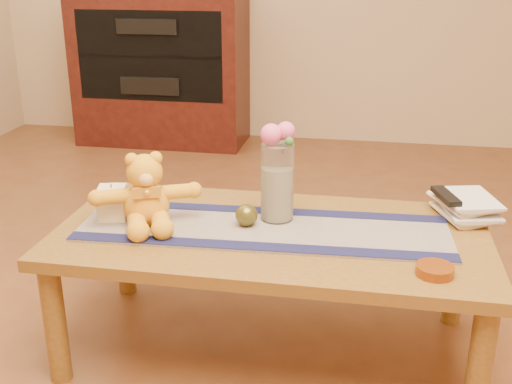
% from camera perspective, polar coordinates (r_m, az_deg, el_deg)
% --- Properties ---
extents(floor, '(5.50, 5.50, 0.00)m').
position_cam_1_polar(floor, '(2.26, 1.28, -13.98)').
color(floor, brown).
rests_on(floor, ground).
extents(coffee_table_top, '(1.40, 0.70, 0.04)m').
position_cam_1_polar(coffee_table_top, '(2.05, 1.38, -4.02)').
color(coffee_table_top, brown).
rests_on(coffee_table_top, floor).
extents(table_leg_fl, '(0.07, 0.07, 0.41)m').
position_cam_1_polar(table_leg_fl, '(2.10, -17.86, -11.34)').
color(table_leg_fl, brown).
rests_on(table_leg_fl, floor).
extents(table_leg_fr, '(0.07, 0.07, 0.41)m').
position_cam_1_polar(table_leg_fr, '(1.92, 19.72, -14.94)').
color(table_leg_fr, brown).
rests_on(table_leg_fr, floor).
extents(table_leg_bl, '(0.07, 0.07, 0.41)m').
position_cam_1_polar(table_leg_bl, '(2.56, -11.93, -4.79)').
color(table_leg_bl, brown).
rests_on(table_leg_bl, floor).
extents(table_leg_br, '(0.07, 0.07, 0.41)m').
position_cam_1_polar(table_leg_br, '(2.41, 17.78, -7.03)').
color(table_leg_br, brown).
rests_on(table_leg_br, floor).
extents(persian_runner, '(1.22, 0.41, 0.01)m').
position_cam_1_polar(persian_runner, '(2.04, 0.67, -3.36)').
color(persian_runner, '#201B4C').
rests_on(persian_runner, coffee_table_top).
extents(runner_border_near, '(1.20, 0.12, 0.00)m').
position_cam_1_polar(runner_border_near, '(1.91, 0.13, -4.97)').
color(runner_border_near, '#14153C').
rests_on(runner_border_near, persian_runner).
extents(runner_border_far, '(1.20, 0.12, 0.00)m').
position_cam_1_polar(runner_border_far, '(2.17, 1.15, -1.71)').
color(runner_border_far, '#14153C').
rests_on(runner_border_far, persian_runner).
extents(teddy_bear, '(0.42, 0.39, 0.23)m').
position_cam_1_polar(teddy_bear, '(2.07, -10.03, 0.17)').
color(teddy_bear, orange).
rests_on(teddy_bear, persian_runner).
extents(pillar_candle, '(0.11, 0.11, 0.11)m').
position_cam_1_polar(pillar_candle, '(2.15, -12.96, -0.96)').
color(pillar_candle, '#F7E2B6').
rests_on(pillar_candle, persian_runner).
extents(candle_wick, '(0.00, 0.00, 0.01)m').
position_cam_1_polar(candle_wick, '(2.13, -13.09, 0.56)').
color(candle_wick, black).
rests_on(candle_wick, pillar_candle).
extents(glass_vase, '(0.11, 0.11, 0.26)m').
position_cam_1_polar(glass_vase, '(2.06, 1.96, 0.90)').
color(glass_vase, silver).
rests_on(glass_vase, persian_runner).
extents(potpourri_fill, '(0.09, 0.09, 0.18)m').
position_cam_1_polar(potpourri_fill, '(2.08, 1.94, -0.11)').
color(potpourri_fill, beige).
rests_on(potpourri_fill, glass_vase).
extents(rose_left, '(0.07, 0.07, 0.07)m').
position_cam_1_polar(rose_left, '(2.01, 1.40, 5.28)').
color(rose_left, '#EC538D').
rests_on(rose_left, glass_vase).
extents(rose_right, '(0.06, 0.06, 0.06)m').
position_cam_1_polar(rose_right, '(2.01, 2.74, 5.60)').
color(rose_right, '#EC538D').
rests_on(rose_right, glass_vase).
extents(blue_flower_back, '(0.04, 0.04, 0.04)m').
position_cam_1_polar(blue_flower_back, '(2.05, 2.43, 5.37)').
color(blue_flower_back, '#48579E').
rests_on(blue_flower_back, glass_vase).
extents(blue_flower_side, '(0.04, 0.04, 0.04)m').
position_cam_1_polar(blue_flower_side, '(2.04, 1.25, 5.11)').
color(blue_flower_side, '#48579E').
rests_on(blue_flower_side, glass_vase).
extents(leaf_sprig, '(0.03, 0.03, 0.03)m').
position_cam_1_polar(leaf_sprig, '(2.00, 3.06, 4.65)').
color(leaf_sprig, '#33662D').
rests_on(leaf_sprig, glass_vase).
extents(bronze_ball, '(0.08, 0.08, 0.07)m').
position_cam_1_polar(bronze_ball, '(2.04, -0.88, -2.12)').
color(bronze_ball, '#514B1B').
rests_on(bronze_ball, persian_runner).
extents(book_bottom, '(0.23, 0.27, 0.02)m').
position_cam_1_polar(book_bottom, '(2.22, 16.64, -2.06)').
color(book_bottom, beige).
rests_on(book_bottom, coffee_table_top).
extents(book_lower, '(0.21, 0.25, 0.02)m').
position_cam_1_polar(book_lower, '(2.21, 16.85, -1.63)').
color(book_lower, beige).
rests_on(book_lower, book_bottom).
extents(book_upper, '(0.24, 0.27, 0.02)m').
position_cam_1_polar(book_upper, '(2.21, 16.57, -1.12)').
color(book_upper, beige).
rests_on(book_upper, book_lower).
extents(book_top, '(0.21, 0.26, 0.02)m').
position_cam_1_polar(book_top, '(2.20, 16.90, -0.70)').
color(book_top, beige).
rests_on(book_top, book_upper).
extents(tv_remote, '(0.09, 0.17, 0.02)m').
position_cam_1_polar(tv_remote, '(2.19, 16.93, -0.35)').
color(tv_remote, black).
rests_on(tv_remote, book_top).
extents(amber_dish, '(0.12, 0.12, 0.03)m').
position_cam_1_polar(amber_dish, '(1.83, 15.99, -6.88)').
color(amber_dish, '#BF5914').
rests_on(amber_dish, coffee_table_top).
extents(media_cabinet, '(1.20, 0.50, 1.10)m').
position_cam_1_polar(media_cabinet, '(4.63, -8.63, 11.21)').
color(media_cabinet, black).
rests_on(media_cabinet, floor).
extents(cabinet_cavity, '(1.02, 0.03, 0.61)m').
position_cam_1_polar(cabinet_cavity, '(4.39, -9.70, 12.11)').
color(cabinet_cavity, black).
rests_on(cabinet_cavity, media_cabinet).
extents(cabinet_shelf, '(1.02, 0.20, 0.02)m').
position_cam_1_polar(cabinet_shelf, '(4.47, -9.33, 12.28)').
color(cabinet_shelf, black).
rests_on(cabinet_shelf, media_cabinet).
extents(stereo_upper, '(0.42, 0.28, 0.10)m').
position_cam_1_polar(stereo_upper, '(4.47, -9.39, 14.83)').
color(stereo_upper, black).
rests_on(stereo_upper, media_cabinet).
extents(stereo_lower, '(0.42, 0.28, 0.12)m').
position_cam_1_polar(stereo_lower, '(4.52, -9.10, 9.83)').
color(stereo_lower, black).
rests_on(stereo_lower, media_cabinet).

